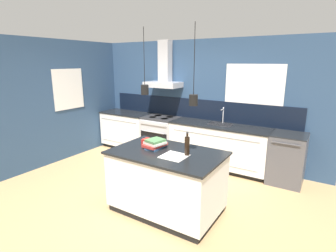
{
  "coord_description": "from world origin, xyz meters",
  "views": [
    {
      "loc": [
        2.55,
        -3.18,
        2.15
      ],
      "look_at": [
        0.19,
        0.57,
        1.05
      ],
      "focal_mm": 28.0,
      "sensor_mm": 36.0,
      "label": 1
    }
  ],
  "objects_px": {
    "oven_range": "(161,136)",
    "red_supply_box": "(149,143)",
    "bottle_on_island": "(187,146)",
    "dishwasher": "(287,158)",
    "book_stack": "(155,144)"
  },
  "relations": [
    {
      "from": "oven_range",
      "to": "book_stack",
      "type": "distance_m",
      "value": 2.26
    },
    {
      "from": "dishwasher",
      "to": "book_stack",
      "type": "bearing_deg",
      "value": -129.55
    },
    {
      "from": "dishwasher",
      "to": "bottle_on_island",
      "type": "bearing_deg",
      "value": -118.14
    },
    {
      "from": "oven_range",
      "to": "bottle_on_island",
      "type": "bearing_deg",
      "value": -48.41
    },
    {
      "from": "dishwasher",
      "to": "oven_range",
      "type": "bearing_deg",
      "value": -179.91
    },
    {
      "from": "bottle_on_island",
      "to": "oven_range",
      "type": "bearing_deg",
      "value": 131.59
    },
    {
      "from": "oven_range",
      "to": "red_supply_box",
      "type": "height_order",
      "value": "red_supply_box"
    },
    {
      "from": "oven_range",
      "to": "book_stack",
      "type": "xyz_separation_m",
      "value": [
        1.15,
        -1.88,
        0.52
      ]
    },
    {
      "from": "bottle_on_island",
      "to": "red_supply_box",
      "type": "xyz_separation_m",
      "value": [
        -0.66,
        0.04,
        -0.08
      ]
    },
    {
      "from": "dishwasher",
      "to": "red_supply_box",
      "type": "bearing_deg",
      "value": -132.06
    },
    {
      "from": "bottle_on_island",
      "to": "red_supply_box",
      "type": "bearing_deg",
      "value": 176.15
    },
    {
      "from": "oven_range",
      "to": "dishwasher",
      "type": "relative_size",
      "value": 1.0
    },
    {
      "from": "red_supply_box",
      "to": "oven_range",
      "type": "bearing_deg",
      "value": 118.95
    },
    {
      "from": "dishwasher",
      "to": "bottle_on_island",
      "type": "height_order",
      "value": "bottle_on_island"
    },
    {
      "from": "dishwasher",
      "to": "bottle_on_island",
      "type": "xyz_separation_m",
      "value": [
        -1.02,
        -1.9,
        0.59
      ]
    }
  ]
}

